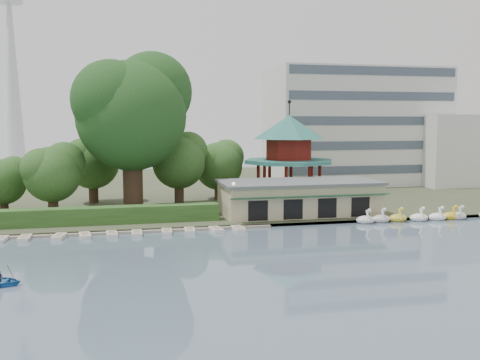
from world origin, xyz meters
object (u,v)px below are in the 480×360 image
object	(u,v)px
pavilion	(289,149)
big_tree	(133,108)
dock	(106,232)
boathouse	(299,197)

from	to	relation	value
pavilion	big_tree	distance (m)	21.84
dock	pavilion	bearing A→B (deg)	31.66
dock	big_tree	bearing A→B (deg)	73.90
boathouse	big_tree	xyz separation A→B (m)	(-18.82, 6.24, 10.50)
boathouse	pavilion	distance (m)	11.43
dock	boathouse	size ratio (longest dim) A/B	1.83
boathouse	big_tree	distance (m)	22.44
boathouse	pavilion	size ratio (longest dim) A/B	1.38
pavilion	big_tree	bearing A→B (deg)	-169.69
dock	pavilion	size ratio (longest dim) A/B	2.52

